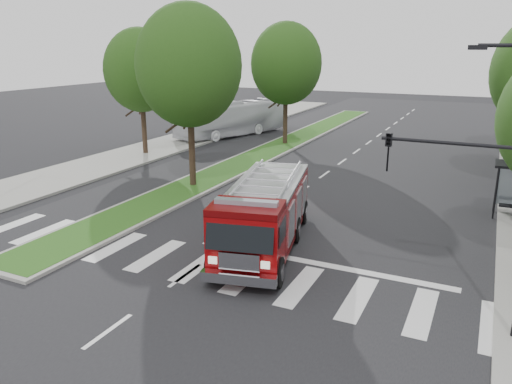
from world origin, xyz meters
The scene contains 9 objects.
ground centered at (0.00, 0.00, 0.00)m, with size 140.00×140.00×0.00m, color black.
sidewalk_left centered at (-14.50, 10.00, 0.07)m, with size 5.00×80.00×0.15m, color gray.
median centered at (-6.00, 18.00, 0.08)m, with size 3.00×50.00×0.15m.
tree_median_near centered at (-6.00, 6.00, 6.81)m, with size 5.80×5.80×10.16m.
tree_median_far centered at (-6.00, 20.00, 6.49)m, with size 5.60×5.60×9.72m.
tree_left_mid centered at (-14.00, 12.00, 6.16)m, with size 5.20×5.20×9.16m.
streetlight_right_near centered at (9.61, -3.50, 4.67)m, with size 4.08×0.22×8.00m.
fire_engine centered at (1.47, -0.42, 1.41)m, with size 4.31×8.81×2.93m.
city_bus centered at (-12.00, 21.99, 1.57)m, with size 2.63×11.25×3.13m, color silver.
Camera 1 is at (9.27, -17.55, 7.91)m, focal length 35.00 mm.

